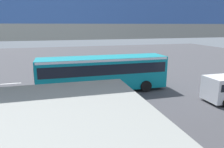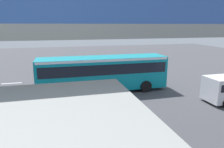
{
  "view_description": "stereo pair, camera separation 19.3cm",
  "coord_description": "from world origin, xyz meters",
  "views": [
    {
      "loc": [
        3.22,
        19.22,
        5.91
      ],
      "look_at": [
        -1.53,
        1.7,
        1.6
      ],
      "focal_mm": 33.01,
      "sensor_mm": 36.0,
      "label": 1
    },
    {
      "loc": [
        3.04,
        19.27,
        5.91
      ],
      "look_at": [
        -1.53,
        1.7,
        1.6
      ],
      "focal_mm": 33.01,
      "sensor_mm": 36.0,
      "label": 2
    }
  ],
  "objects": [
    {
      "name": "city_bus",
      "position": [
        -0.74,
        1.49,
        1.88
      ],
      "size": [
        11.54,
        2.85,
        3.15
      ],
      "color": "#0C8493",
      "rests_on": "ground"
    },
    {
      "name": "lane_dash_right",
      "position": [
        4.0,
        -3.39,
        0.0
      ],
      "size": [
        2.0,
        0.2,
        0.01
      ],
      "primitive_type": "cube",
      "color": "silver",
      "rests_on": "ground"
    },
    {
      "name": "lane_dash_rightmost",
      "position": [
        8.0,
        -3.39,
        0.0
      ],
      "size": [
        2.0,
        0.2,
        0.01
      ],
      "primitive_type": "cube",
      "color": "silver",
      "rests_on": "ground"
    },
    {
      "name": "ground",
      "position": [
        0.0,
        0.0,
        0.0
      ],
      "size": [
        80.0,
        80.0,
        0.0
      ],
      "primitive_type": "plane",
      "color": "#424247"
    },
    {
      "name": "pedestrian_overpass",
      "position": [
        0.0,
        11.29,
        5.2
      ],
      "size": [
        24.35,
        2.6,
        7.06
      ],
      "color": "gray",
      "rests_on": "ground"
    },
    {
      "name": "pedestrian",
      "position": [
        0.31,
        -4.05,
        0.89
      ],
      "size": [
        0.38,
        0.38,
        1.79
      ],
      "color": "#2D2D38",
      "rests_on": "ground"
    },
    {
      "name": "lane_dash_centre",
      "position": [
        0.0,
        -3.39,
        0.0
      ],
      "size": [
        2.0,
        0.2,
        0.01
      ],
      "primitive_type": "cube",
      "color": "silver",
      "rests_on": "ground"
    },
    {
      "name": "bicycle_green",
      "position": [
        -11.33,
        2.7,
        0.37
      ],
      "size": [
        1.77,
        0.44,
        0.96
      ],
      "color": "black",
      "rests_on": "ground"
    },
    {
      "name": "lane_dash_left",
      "position": [
        -4.0,
        -3.39,
        0.0
      ],
      "size": [
        2.0,
        0.2,
        0.01
      ],
      "primitive_type": "cube",
      "color": "silver",
      "rests_on": "ground"
    },
    {
      "name": "lane_dash_leftmost",
      "position": [
        -8.0,
        -3.39,
        0.0
      ],
      "size": [
        2.0,
        0.2,
        0.01
      ],
      "primitive_type": "cube",
      "color": "silver",
      "rests_on": "ground"
    }
  ]
}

